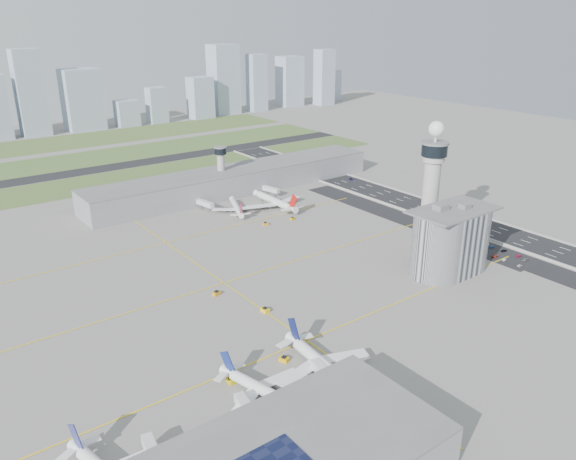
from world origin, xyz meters
TOP-DOWN VIEW (x-y plane):
  - ground at (0.00, 0.00)m, footprint 1000.00×1000.00m
  - grass_strip_0 at (-20.00, 225.00)m, footprint 480.00×50.00m
  - grass_strip_1 at (-20.00, 300.00)m, footprint 480.00×60.00m
  - grass_strip_2 at (-20.00, 380.00)m, footprint 480.00×70.00m
  - runway at (-20.00, 262.00)m, footprint 480.00×22.00m
  - highway at (115.00, 0.00)m, footprint 28.00×500.00m
  - barrier_left at (101.00, 0.00)m, footprint 0.60×500.00m
  - barrier_right at (129.00, 0.00)m, footprint 0.60×500.00m
  - landside_road at (90.00, -10.00)m, footprint 18.00×260.00m
  - parking_lot at (88.00, -22.00)m, footprint 20.00×44.00m
  - taxiway_line_h_0 at (-40.00, -30.00)m, footprint 260.00×0.60m
  - taxiway_line_h_1 at (-40.00, 30.00)m, footprint 260.00×0.60m
  - taxiway_line_h_2 at (-40.00, 90.00)m, footprint 260.00×0.60m
  - taxiway_line_v at (-40.00, 30.00)m, footprint 0.60×260.00m
  - control_tower at (72.00, 8.00)m, footprint 14.00×14.00m
  - secondary_tower at (30.00, 150.00)m, footprint 8.60×8.60m
  - admin_building at (51.99, -22.00)m, footprint 42.00×24.00m
  - terminal_pier at (40.00, 148.00)m, footprint 210.00×32.00m
  - airplane_near_b at (-71.74, -48.78)m, footprint 39.93×43.98m
  - airplane_near_c at (-48.37, -50.08)m, footprint 39.57×45.56m
  - airplane_far_a at (17.30, 111.32)m, footprint 41.96×44.89m
  - airplane_far_b at (41.38, 104.77)m, footprint 39.83×46.58m
  - jet_bridge_near_1 at (-83.00, -61.00)m, footprint 5.39×14.31m
  - jet_bridge_near_2 at (-53.00, -61.00)m, footprint 5.39×14.31m
  - jet_bridge_far_0 at (2.00, 132.00)m, footprint 5.39×14.31m
  - jet_bridge_far_1 at (52.00, 132.00)m, footprint 5.39×14.31m
  - tug_0 at (-75.89, -34.96)m, footprint 2.24×3.20m
  - tug_1 at (-54.58, -35.59)m, footprint 3.33×3.91m
  - tug_2 at (-40.06, -2.78)m, footprint 2.67×3.68m
  - tug_3 at (-48.50, 21.97)m, footprint 3.79×2.97m
  - tug_4 at (17.67, 80.41)m, footprint 3.54×2.71m
  - tug_5 at (35.81, 78.40)m, footprint 3.05×2.32m
  - car_lot_0 at (83.47, -40.09)m, footprint 3.48×1.57m
  - car_lot_1 at (83.89, -31.71)m, footprint 3.64×1.79m
  - car_lot_2 at (83.81, -26.36)m, footprint 4.22×2.23m
  - car_lot_3 at (82.72, -18.12)m, footprint 4.59×2.11m
  - car_lot_4 at (82.97, -11.71)m, footprint 4.01×1.92m
  - car_lot_5 at (82.21, -7.27)m, footprint 3.91×1.54m
  - car_lot_6 at (91.97, -37.81)m, footprint 4.33×2.31m
  - car_lot_7 at (93.73, -33.09)m, footprint 3.88×1.66m
  - car_lot_8 at (93.56, -24.90)m, footprint 3.78×2.02m
  - car_lot_9 at (92.96, -18.13)m, footprint 3.57×1.39m
  - car_lot_10 at (93.13, -14.46)m, footprint 4.69×2.36m
  - car_lot_11 at (93.02, -4.44)m, footprint 3.81×1.61m
  - car_hw_1 at (115.83, 37.54)m, footprint 1.57×3.54m
  - car_hw_2 at (122.22, 120.19)m, footprint 2.46×4.82m
  - car_hw_4 at (106.81, 179.16)m, footprint 1.75×3.51m
  - skyline_bldg_8 at (-19.42, 431.56)m, footprint 26.33×21.06m
  - skyline_bldg_9 at (30.27, 432.32)m, footprint 36.96×29.57m
  - skyline_bldg_10 at (73.27, 423.68)m, footprint 23.01×18.41m
  - skyline_bldg_11 at (108.28, 423.34)m, footprint 20.22×16.18m
  - skyline_bldg_12 at (162.17, 421.29)m, footprint 26.14×20.92m
  - skyline_bldg_13 at (201.27, 433.27)m, footprint 32.26×25.81m
  - skyline_bldg_14 at (244.74, 426.38)m, footprint 21.59×17.28m
  - skyline_bldg_15 at (302.83, 435.54)m, footprint 30.25×24.20m
  - skyline_bldg_16 at (345.49, 415.96)m, footprint 23.04×18.43m
  - skyline_bldg_17 at (382.05, 443.29)m, footprint 22.64×18.11m

SIDE VIEW (x-z plane):
  - ground at x=0.00m, z-range 0.00..0.00m
  - taxiway_line_h_0 at x=-40.00m, z-range 0.00..0.01m
  - taxiway_line_h_1 at x=-40.00m, z-range 0.00..0.01m
  - taxiway_line_h_2 at x=-40.00m, z-range 0.00..0.01m
  - taxiway_line_v at x=-40.00m, z-range 0.00..0.01m
  - grass_strip_0 at x=-20.00m, z-range 0.00..0.08m
  - grass_strip_1 at x=-20.00m, z-range 0.00..0.08m
  - grass_strip_2 at x=-20.00m, z-range 0.00..0.08m
  - landside_road at x=90.00m, z-range 0.00..0.08m
  - highway at x=115.00m, z-range 0.00..0.10m
  - parking_lot at x=88.00m, z-range 0.00..0.10m
  - runway at x=-20.00m, z-range 0.01..0.11m
  - car_lot_11 at x=93.02m, z-range 0.00..1.10m
  - car_lot_7 at x=93.73m, z-range 0.00..1.11m
  - car_hw_1 at x=115.83m, z-range 0.00..1.13m
  - car_lot_2 at x=83.81m, z-range 0.00..1.13m
  - car_lot_1 at x=83.89m, z-range 0.00..1.15m
  - car_hw_4 at x=106.81m, z-range 0.00..1.15m
  - car_lot_6 at x=91.97m, z-range 0.00..1.16m
  - car_lot_0 at x=83.47m, z-range 0.00..1.16m
  - car_lot_9 at x=92.96m, z-range 0.00..1.16m
  - barrier_left at x=101.00m, z-range 0.00..1.20m
  - barrier_right at x=129.00m, z-range 0.00..1.20m
  - car_lot_8 at x=93.56m, z-range 0.00..1.22m
  - car_lot_5 at x=82.21m, z-range 0.00..1.27m
  - car_lot_10 at x=93.13m, z-range 0.00..1.27m
  - car_lot_3 at x=82.72m, z-range 0.00..1.30m
  - car_hw_2 at x=122.22m, z-range 0.00..1.30m
  - car_lot_4 at x=82.97m, z-range 0.00..1.32m
  - tug_5 at x=35.81m, z-range 0.00..1.62m
  - tug_0 at x=-75.89m, z-range 0.00..1.83m
  - tug_4 at x=17.67m, z-range 0.00..1.87m
  - tug_1 at x=-54.58m, z-range 0.00..1.92m
  - tug_3 at x=-48.50m, z-range 0.00..1.96m
  - tug_2 at x=-40.06m, z-range 0.00..2.04m
  - jet_bridge_near_1 at x=-83.00m, z-range 0.00..5.70m
  - jet_bridge_near_2 at x=-53.00m, z-range 0.00..5.70m
  - jet_bridge_far_0 at x=2.00m, z-range 0.00..5.70m
  - jet_bridge_far_1 at x=52.00m, z-range 0.00..5.70m
  - airplane_far_a at x=17.30m, z-range 0.00..10.07m
  - airplane_near_b at x=-71.74m, z-range 0.00..10.45m
  - airplane_near_c at x=-48.37m, z-range 0.00..12.06m
  - airplane_far_b at x=41.38m, z-range 0.00..12.84m
  - terminal_pier at x=40.00m, z-range 0.00..15.80m
  - skyline_bldg_10 at x=73.27m, z-range 0.00..27.75m
  - admin_building at x=51.99m, z-range -1.45..32.05m
  - secondary_tower at x=30.00m, z-range 2.85..34.75m
  - skyline_bldg_11 at x=108.28m, z-range 0.00..38.97m
  - skyline_bldg_17 at x=382.05m, z-range 0.00..41.06m
  - skyline_bldg_12 at x=162.17m, z-range 0.00..46.89m
  - skyline_bldg_9 at x=30.27m, z-range 0.00..62.11m
  - skyline_bldg_15 at x=302.83m, z-range 0.00..63.40m
  - skyline_bldg_14 at x=244.74m, z-range 0.00..68.75m
  - control_tower at x=72.00m, z-range 2.79..67.29m
  - skyline_bldg_16 at x=345.49m, z-range 0.00..71.56m
  - skyline_bldg_13 at x=201.27m, z-range 0.00..81.20m
  - skyline_bldg_8 at x=-19.42m, z-range 0.00..83.39m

